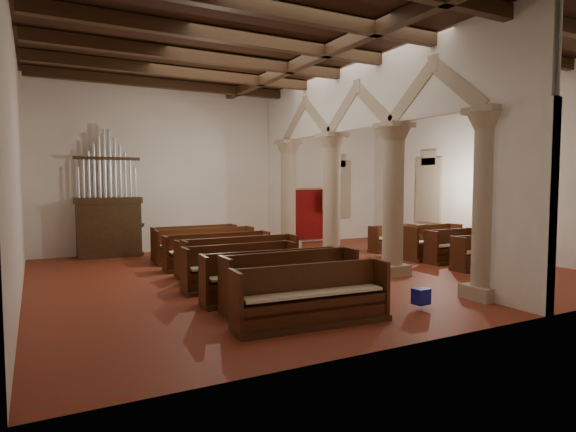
{
  "coord_description": "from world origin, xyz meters",
  "views": [
    {
      "loc": [
        -6.68,
        -11.54,
        2.5
      ],
      "look_at": [
        -0.32,
        0.5,
        1.55
      ],
      "focal_mm": 30.0,
      "sensor_mm": 36.0,
      "label": 1
    }
  ],
  "objects_px": {
    "nave_pew_0": "(312,305)",
    "aisle_pew_0": "(481,258)",
    "pipe_organ": "(109,216)",
    "processional_banner": "(328,223)",
    "lectern": "(137,242)"
  },
  "relations": [
    {
      "from": "nave_pew_0",
      "to": "aisle_pew_0",
      "type": "bearing_deg",
      "value": 22.66
    },
    {
      "from": "lectern",
      "to": "processional_banner",
      "type": "relative_size",
      "value": 0.48
    },
    {
      "from": "aisle_pew_0",
      "to": "pipe_organ",
      "type": "bearing_deg",
      "value": 142.53
    },
    {
      "from": "processional_banner",
      "to": "nave_pew_0",
      "type": "bearing_deg",
      "value": -119.89
    },
    {
      "from": "nave_pew_0",
      "to": "aisle_pew_0",
      "type": "height_order",
      "value": "nave_pew_0"
    },
    {
      "from": "lectern",
      "to": "pipe_organ",
      "type": "bearing_deg",
      "value": -177.29
    },
    {
      "from": "processional_banner",
      "to": "aisle_pew_0",
      "type": "relative_size",
      "value": 1.28
    },
    {
      "from": "pipe_organ",
      "to": "nave_pew_0",
      "type": "bearing_deg",
      "value": -78.2
    },
    {
      "from": "pipe_organ",
      "to": "aisle_pew_0",
      "type": "bearing_deg",
      "value": -39.56
    },
    {
      "from": "lectern",
      "to": "aisle_pew_0",
      "type": "distance_m",
      "value": 11.12
    },
    {
      "from": "processional_banner",
      "to": "nave_pew_0",
      "type": "height_order",
      "value": "processional_banner"
    },
    {
      "from": "pipe_organ",
      "to": "processional_banner",
      "type": "relative_size",
      "value": 1.9
    },
    {
      "from": "pipe_organ",
      "to": "nave_pew_0",
      "type": "distance_m",
      "value": 10.17
    },
    {
      "from": "processional_banner",
      "to": "pipe_organ",
      "type": "bearing_deg",
      "value": -176.11
    },
    {
      "from": "lectern",
      "to": "aisle_pew_0",
      "type": "xyz_separation_m",
      "value": [
        8.2,
        -7.51,
        -0.13
      ]
    }
  ]
}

